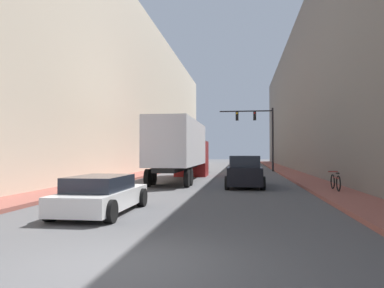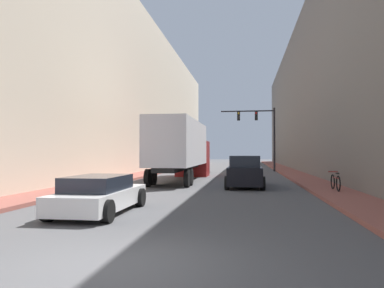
# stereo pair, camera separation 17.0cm
# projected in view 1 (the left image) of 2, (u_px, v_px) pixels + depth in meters

# --- Properties ---
(ground_plane) EXTENTS (200.00, 200.00, 0.00)m
(ground_plane) POSITION_uv_depth(u_px,v_px,m) (115.00, 266.00, 6.30)
(ground_plane) COLOR #4C4C4F
(sidewalk_right) EXTENTS (2.10, 80.00, 0.15)m
(sidewalk_right) POSITION_uv_depth(u_px,v_px,m) (288.00, 172.00, 35.16)
(sidewalk_right) COLOR brown
(sidewalk_right) RESTS_ON ground
(sidewalk_left) EXTENTS (2.10, 80.00, 0.15)m
(sidewalk_left) POSITION_uv_depth(u_px,v_px,m) (156.00, 171.00, 36.88)
(sidewalk_left) COLOR brown
(sidewalk_left) RESTS_ON ground
(building_right) EXTENTS (6.00, 80.00, 15.14)m
(building_right) POSITION_uv_depth(u_px,v_px,m) (332.00, 92.00, 34.78)
(building_right) COLOR #66605B
(building_right) RESTS_ON ground
(building_left) EXTENTS (6.00, 80.00, 15.98)m
(building_left) POSITION_uv_depth(u_px,v_px,m) (117.00, 92.00, 37.61)
(building_left) COLOR beige
(building_left) RESTS_ON ground
(semi_truck) EXTENTS (2.51, 12.45, 3.94)m
(semi_truck) POSITION_uv_depth(u_px,v_px,m) (182.00, 148.00, 25.59)
(semi_truck) COLOR silver
(semi_truck) RESTS_ON ground
(sedan_car) EXTENTS (1.98, 4.50, 1.19)m
(sedan_car) POSITION_uv_depth(u_px,v_px,m) (102.00, 195.00, 11.81)
(sedan_car) COLOR silver
(sedan_car) RESTS_ON ground
(suv_car) EXTENTS (2.06, 4.87, 1.74)m
(suv_car) POSITION_uv_depth(u_px,v_px,m) (245.00, 172.00, 20.89)
(suv_car) COLOR black
(suv_car) RESTS_ON ground
(traffic_signal_gantry) EXTENTS (5.53, 0.35, 6.50)m
(traffic_signal_gantry) POSITION_uv_depth(u_px,v_px,m) (260.00, 128.00, 38.44)
(traffic_signal_gantry) COLOR black
(traffic_signal_gantry) RESTS_ON ground
(parked_bicycle) EXTENTS (0.44, 1.82, 0.86)m
(parked_bicycle) POSITION_uv_depth(u_px,v_px,m) (335.00, 182.00, 17.53)
(parked_bicycle) COLOR black
(parked_bicycle) RESTS_ON sidewalk_right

